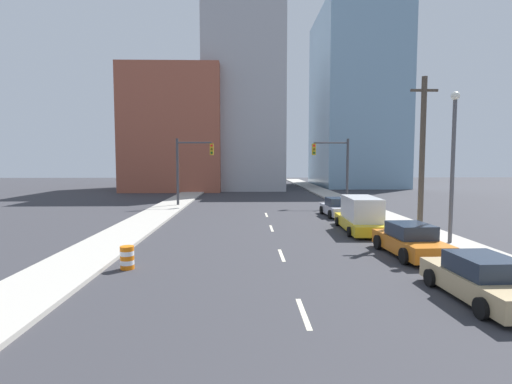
% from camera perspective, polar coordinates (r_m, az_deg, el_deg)
% --- Properties ---
extents(sidewalk_left, '(3.01, 88.59, 0.17)m').
position_cam_1_polar(sidewalk_left, '(48.00, -10.13, -0.74)').
color(sidewalk_left, '#ADA89E').
rests_on(sidewalk_left, ground).
extents(sidewalk_right, '(3.01, 88.59, 0.17)m').
position_cam_1_polar(sidewalk_right, '(48.62, 11.13, -0.69)').
color(sidewalk_right, '#ADA89E').
rests_on(sidewalk_right, ground).
extents(lane_stripe_at_8m, '(0.16, 2.40, 0.01)m').
position_cam_1_polar(lane_stripe_at_8m, '(12.23, 6.78, -16.80)').
color(lane_stripe_at_8m, beige).
rests_on(lane_stripe_at_8m, ground).
extents(lane_stripe_at_15m, '(0.16, 2.40, 0.01)m').
position_cam_1_polar(lane_stripe_at_15m, '(18.99, 3.67, -9.00)').
color(lane_stripe_at_15m, beige).
rests_on(lane_stripe_at_15m, ground).
extents(lane_stripe_at_23m, '(0.16, 2.40, 0.01)m').
position_cam_1_polar(lane_stripe_at_23m, '(26.27, 2.22, -5.20)').
color(lane_stripe_at_23m, beige).
rests_on(lane_stripe_at_23m, ground).
extents(lane_stripe_at_29m, '(0.16, 2.40, 0.01)m').
position_cam_1_polar(lane_stripe_at_29m, '(32.67, 1.49, -3.28)').
color(lane_stripe_at_29m, beige).
rests_on(lane_stripe_at_29m, ground).
extents(building_brick_left, '(14.00, 16.00, 17.73)m').
position_cam_1_polar(building_brick_left, '(63.34, -11.16, 8.46)').
color(building_brick_left, '#9E513D').
rests_on(building_brick_left, ground).
extents(building_office_center, '(12.00, 20.00, 29.07)m').
position_cam_1_polar(building_office_center, '(67.06, -1.72, 13.19)').
color(building_office_center, '#A8A8AD').
rests_on(building_office_center, ground).
extents(building_glass_right, '(13.00, 20.00, 29.74)m').
position_cam_1_polar(building_glass_right, '(73.59, 13.95, 12.55)').
color(building_glass_right, '#7A9EB7').
rests_on(building_glass_right, ground).
extents(traffic_signal_left, '(3.59, 0.35, 6.54)m').
position_cam_1_polar(traffic_signal_left, '(38.90, -9.79, 4.06)').
color(traffic_signal_left, '#38383D').
rests_on(traffic_signal_left, ground).
extents(traffic_signal_right, '(3.59, 0.35, 6.54)m').
position_cam_1_polar(traffic_signal_right, '(39.51, 11.62, 4.04)').
color(traffic_signal_right, '#38383D').
rests_on(traffic_signal_right, ground).
extents(utility_pole_right_mid, '(1.60, 0.32, 9.32)m').
position_cam_1_polar(utility_pole_right_mid, '(25.59, 22.65, 4.94)').
color(utility_pole_right_mid, '#473D33').
rests_on(utility_pole_right_mid, ground).
extents(traffic_barrel, '(0.56, 0.56, 0.95)m').
position_cam_1_polar(traffic_barrel, '(17.36, -17.93, -8.91)').
color(traffic_barrel, orange).
rests_on(traffic_barrel, ground).
extents(street_lamp, '(0.44, 0.44, 7.94)m').
position_cam_1_polar(street_lamp, '(22.92, 26.32, 4.52)').
color(street_lamp, '#4C4C51').
rests_on(street_lamp, ground).
extents(sedan_tan, '(2.22, 4.77, 1.44)m').
position_cam_1_polar(sedan_tan, '(14.81, 29.60, -10.89)').
color(sedan_tan, tan).
rests_on(sedan_tan, ground).
extents(sedan_orange, '(2.34, 4.83, 1.52)m').
position_cam_1_polar(sedan_orange, '(20.03, 21.18, -6.55)').
color(sedan_orange, orange).
rests_on(sedan_orange, ground).
extents(box_truck_yellow, '(2.54, 6.42, 2.18)m').
position_cam_1_polar(box_truck_yellow, '(25.81, 14.73, -3.24)').
color(box_truck_yellow, gold).
rests_on(box_truck_yellow, ground).
extents(sedan_silver, '(2.31, 4.54, 1.47)m').
position_cam_1_polar(sedan_silver, '(32.48, 11.60, -2.22)').
color(sedan_silver, '#B2B2BC').
rests_on(sedan_silver, ground).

